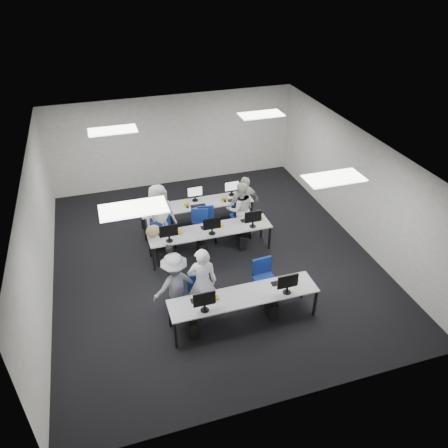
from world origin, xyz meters
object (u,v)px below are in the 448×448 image
object	(u,v)px
student_0	(202,282)
student_1	(240,209)
chair_0	(202,300)
chair_1	(265,287)
student_3	(244,204)
chair_7	(239,222)
desk_front	(244,297)
chair_4	(242,225)
chair_5	(157,237)
chair_2	(166,237)
student_2	(160,217)
photographer	(175,285)
chair_6	(201,226)
chair_3	(207,230)
desk_mid	(210,231)

from	to	relation	value
student_0	student_1	xyz separation A→B (m)	(1.80, 2.75, -0.07)
chair_0	chair_1	size ratio (longest dim) A/B	0.98
student_3	chair_7	bearing A→B (deg)	-171.94
chair_1	desk_front	bearing A→B (deg)	-146.37
chair_4	chair_5	xyz separation A→B (m)	(-2.36, 0.19, -0.02)
chair_7	student_1	bearing A→B (deg)	-103.25
chair_2	desk_front	bearing A→B (deg)	-77.45
student_2	student_3	size ratio (longest dim) A/B	1.11
chair_7	photographer	size ratio (longest dim) A/B	0.55
desk_front	student_2	distance (m)	3.54
chair_6	student_2	bearing A→B (deg)	-156.06
chair_4	chair_7	distance (m)	0.22
chair_4	student_2	bearing A→B (deg)	-172.01
chair_7	student_3	world-z (taller)	student_3
student_1	chair_4	bearing A→B (deg)	124.40
chair_7	student_0	xyz separation A→B (m)	(-1.83, -2.89, 0.60)
student_2	chair_3	bearing A→B (deg)	-27.07
desk_mid	student_1	xyz separation A→B (m)	(1.04, 0.65, 0.12)
desk_front	photographer	distance (m)	1.49
student_0	student_2	world-z (taller)	student_2
photographer	student_3	bearing A→B (deg)	-144.79
chair_4	photographer	world-z (taller)	photographer
student_1	chair_1	bearing A→B (deg)	86.13
student_0	chair_5	bearing A→B (deg)	-70.50
desk_mid	chair_1	size ratio (longest dim) A/B	3.24
chair_1	chair_6	world-z (taller)	same
chair_4	chair_5	bearing A→B (deg)	-172.62
chair_6	photographer	xyz separation A→B (m)	(-1.28, -2.78, 0.47)
chair_7	student_3	bearing A→B (deg)	17.97
student_3	photographer	size ratio (longest dim) A/B	1.04
student_2	student_0	bearing A→B (deg)	-103.55
desk_mid	chair_7	world-z (taller)	chair_7
student_2	student_3	bearing A→B (deg)	-18.67
chair_7	student_1	distance (m)	0.55
chair_2	student_1	bearing A→B (deg)	-6.05
desk_mid	chair_7	distance (m)	1.39
photographer	chair_7	bearing A→B (deg)	-143.61
desk_mid	student_2	world-z (taller)	student_2
chair_1	student_2	distance (m)	3.41
chair_2	chair_4	distance (m)	2.14
chair_1	chair_5	bearing A→B (deg)	120.93
chair_6	student_3	xyz separation A→B (m)	(1.26, -0.01, 0.51)
desk_front	desk_mid	bearing A→B (deg)	90.00
chair_2	chair_5	distance (m)	0.24
desk_mid	chair_0	world-z (taller)	chair_0
chair_1	student_0	bearing A→B (deg)	177.90
desk_front	student_0	bearing A→B (deg)	146.56
chair_7	desk_front	bearing A→B (deg)	-111.49
student_0	photographer	xyz separation A→B (m)	(-0.55, 0.20, -0.08)
chair_2	chair_6	xyz separation A→B (m)	(1.02, 0.20, 0.04)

